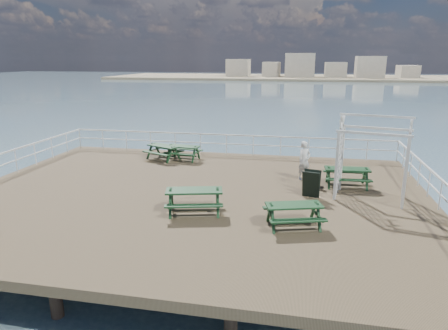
% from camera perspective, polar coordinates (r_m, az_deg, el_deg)
% --- Properties ---
extents(ground, '(18.00, 14.00, 0.30)m').
position_cam_1_polar(ground, '(15.70, -4.40, -4.57)').
color(ground, brown).
rests_on(ground, ground).
extents(sea_backdrop, '(300.00, 300.00, 9.20)m').
position_cam_1_polar(sea_backdrop, '(148.64, 14.91, 12.36)').
color(sea_backdrop, '#456074').
rests_on(sea_backdrop, ground).
extents(railing, '(17.77, 13.76, 1.10)m').
position_cam_1_polar(railing, '(17.81, -2.47, 1.26)').
color(railing, silver).
rests_on(railing, ground).
extents(picnic_table_a, '(1.84, 1.56, 0.82)m').
position_cam_1_polar(picnic_table_a, '(20.77, -5.85, 2.20)').
color(picnic_table_a, '#123217').
rests_on(picnic_table_a, ground).
extents(picnic_table_b, '(2.14, 1.97, 0.84)m').
position_cam_1_polar(picnic_table_b, '(20.96, -8.69, 2.25)').
color(picnic_table_b, '#123217').
rests_on(picnic_table_b, ground).
extents(picnic_table_c, '(1.85, 1.52, 0.87)m').
position_cam_1_polar(picnic_table_c, '(17.07, 17.16, -1.13)').
color(picnic_table_c, '#123217').
rests_on(picnic_table_c, ground).
extents(picnic_table_d, '(2.21, 1.94, 0.92)m').
position_cam_1_polar(picnic_table_d, '(13.58, -4.28, -4.42)').
color(picnic_table_d, '#123217').
rests_on(picnic_table_d, ground).
extents(picnic_table_e, '(2.04, 1.82, 0.84)m').
position_cam_1_polar(picnic_table_e, '(12.64, 9.94, -6.40)').
color(picnic_table_e, '#123217').
rests_on(picnic_table_e, ground).
extents(trellis_arbor, '(2.77, 1.89, 3.15)m').
position_cam_1_polar(trellis_arbor, '(15.62, 20.37, 0.34)').
color(trellis_arbor, silver).
rests_on(trellis_arbor, ground).
extents(sandwich_board, '(0.72, 0.59, 1.05)m').
position_cam_1_polar(sandwich_board, '(15.42, 12.36, -2.67)').
color(sandwich_board, black).
rests_on(sandwich_board, ground).
extents(person, '(0.73, 0.69, 1.67)m').
position_cam_1_polar(person, '(17.53, 11.39, 0.64)').
color(person, silver).
rests_on(person, ground).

